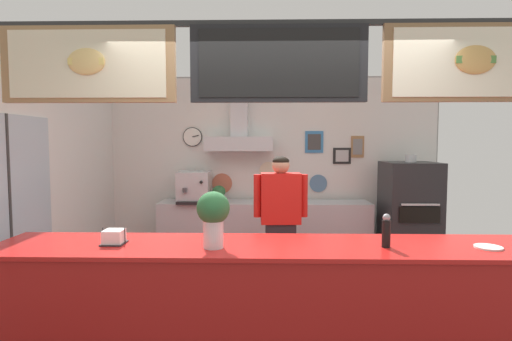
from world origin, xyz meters
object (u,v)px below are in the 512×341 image
napkin_holder (114,237)px  pepper_grinder (386,231)px  shop_worker (281,225)px  basil_vase (213,216)px  potted_basil (219,193)px  potted_sage (283,192)px  condiment_plate (488,247)px  pizza_oven (409,219)px  espresso_machine (194,187)px

napkin_holder → pepper_grinder: size_ratio=0.71×
shop_worker → basil_vase: shop_worker is taller
potted_basil → pepper_grinder: size_ratio=0.96×
shop_worker → potted_sage: shop_worker is taller
potted_basil → condiment_plate: size_ratio=1.24×
pizza_oven → condiment_plate: size_ratio=8.80×
pizza_oven → condiment_plate: 2.57m
shop_worker → napkin_holder: size_ratio=9.70×
shop_worker → napkin_holder: bearing=47.9°
potted_basil → condiment_plate: 3.57m
shop_worker → condiment_plate: shop_worker is taller
shop_worker → condiment_plate: (1.38, -1.57, 0.18)m
espresso_machine → pepper_grinder: espresso_machine is taller
pepper_grinder → potted_basil: bearing=118.0°
espresso_machine → potted_basil: bearing=5.0°
espresso_machine → potted_sage: size_ratio=2.12×
pizza_oven → espresso_machine: pizza_oven is taller
napkin_holder → basil_vase: size_ratio=0.42×
pizza_oven → shop_worker: 1.99m
pizza_oven → basil_vase: pizza_oven is taller
shop_worker → pepper_grinder: (0.67, -1.56, 0.29)m
shop_worker → potted_basil: 1.51m
pepper_grinder → condiment_plate: bearing=-0.4°
espresso_machine → basil_vase: 2.89m
shop_worker → espresso_machine: bearing=-48.9°
espresso_machine → napkin_holder: (-0.09, -2.74, -0.06)m
espresso_machine → basil_vase: bearing=-77.3°
potted_basil → basil_vase: (0.29, -2.85, 0.20)m
potted_basil → condiment_plate: potted_basil is taller
espresso_machine → basil_vase: size_ratio=1.30×
pizza_oven → basil_vase: (-2.26, -2.56, 0.50)m
espresso_machine → condiment_plate: (2.54, -2.79, -0.10)m
potted_sage → napkin_holder: potted_sage is taller
pepper_grinder → napkin_holder: bearing=178.7°
potted_sage → napkin_holder: 3.08m
potted_sage → pepper_grinder: pepper_grinder is taller
napkin_holder → basil_vase: basil_vase is taller
potted_sage → basil_vase: 2.93m
espresso_machine → basil_vase: (0.63, -2.82, 0.12)m
potted_basil → potted_sage: size_ratio=0.94×
shop_worker → espresso_machine: (-1.16, 1.22, 0.28)m
shop_worker → napkin_holder: 1.98m
basil_vase → pepper_grinder: size_ratio=1.67×
pizza_oven → potted_sage: size_ratio=6.67×
potted_basil → pepper_grinder: pepper_grinder is taller
potted_sage → basil_vase: size_ratio=0.61×
potted_basil → potted_sage: potted_sage is taller
napkin_holder → pepper_grinder: (1.93, -0.05, 0.07)m
pizza_oven → shop_worker: bearing=-151.2°
shop_worker → pepper_grinder: 1.73m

